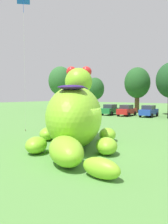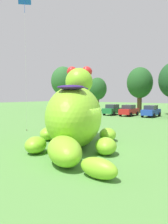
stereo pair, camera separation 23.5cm
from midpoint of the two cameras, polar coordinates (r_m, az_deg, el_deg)
ground_plane at (r=13.96m, az=2.30°, el=-9.23°), size 160.00×160.00×0.00m
giant_inflatable_creature at (r=14.56m, az=-1.83°, el=-0.83°), size 8.94×8.74×5.37m
car_green at (r=38.03m, az=7.18°, el=0.58°), size 2.07×4.17×1.72m
car_red at (r=36.72m, az=11.09°, el=0.40°), size 2.09×4.18×1.72m
car_blue at (r=35.79m, az=16.22°, el=0.22°), size 2.07×4.17×1.72m
tree_far_left at (r=53.91m, az=-5.00°, el=7.47°), size 5.45×5.45×9.68m
tree_left at (r=48.46m, az=3.43°, el=5.62°), size 3.83×3.83×6.80m
tree_mid_left at (r=43.59m, az=13.60°, el=6.88°), size 4.62×4.62×8.21m
spectator_mid_field at (r=22.20m, az=-3.78°, el=-1.99°), size 0.38×0.26×1.71m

